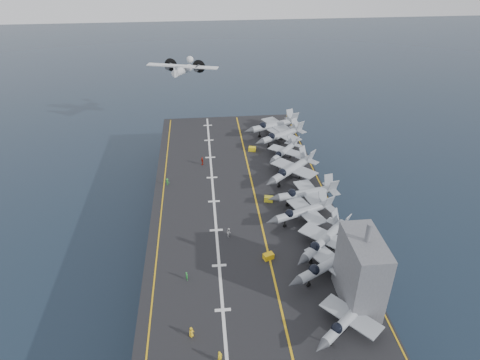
{
  "coord_description": "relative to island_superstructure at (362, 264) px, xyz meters",
  "views": [
    {
      "loc": [
        -7.84,
        -75.95,
        61.7
      ],
      "look_at": [
        0.0,
        4.0,
        13.0
      ],
      "focal_mm": 32.0,
      "sensor_mm": 36.0,
      "label": 1
    }
  ],
  "objects": [
    {
      "name": "deck_edge_stbd",
      "position": [
        3.5,
        30.0,
        -7.48
      ],
      "size": [
        0.25,
        90.0,
        0.02
      ],
      "primitive_type": "cube",
      "color": "gold",
      "rests_on": "flight_deck"
    },
    {
      "name": "landing_centerline",
      "position": [
        -21.0,
        30.0,
        -7.48
      ],
      "size": [
        0.5,
        90.0,
        0.02
      ],
      "primitive_type": "cube",
      "color": "silver",
      "rests_on": "flight_deck"
    },
    {
      "name": "crew_3",
      "position": [
        -31.2,
        37.82,
        -6.69
      ],
      "size": [
        1.15,
        0.99,
        1.62
      ],
      "primitive_type": "imported",
      "color": "#26882B",
      "rests_on": "flight_deck"
    },
    {
      "name": "island_superstructure",
      "position": [
        0.0,
        0.0,
        0.0
      ],
      "size": [
        5.0,
        10.0,
        15.0
      ],
      "primitive_type": null,
      "color": "#56595E",
      "rests_on": "flight_deck"
    },
    {
      "name": "fighter_jet_8",
      "position": [
        -2.69,
        62.31,
        -4.63
      ],
      "size": [
        19.47,
        16.42,
        5.74
      ],
      "primitive_type": null,
      "color": "gray",
      "rests_on": "flight_deck"
    },
    {
      "name": "foul_line",
      "position": [
        -12.0,
        30.0,
        -7.48
      ],
      "size": [
        0.35,
        90.0,
        0.02
      ],
      "primitive_type": "cube",
      "color": "gold",
      "rests_on": "flight_deck"
    },
    {
      "name": "transport_plane",
      "position": [
        -27.86,
        87.78,
        3.71
      ],
      "size": [
        26.26,
        21.4,
        5.38
      ],
      "primitive_type": null,
      "color": "silver"
    },
    {
      "name": "tow_cart_b",
      "position": [
        -9.33,
        28.98,
        -6.95
      ],
      "size": [
        2.09,
        1.63,
        1.11
      ],
      "primitive_type": null,
      "color": "yellow",
      "rests_on": "flight_deck"
    },
    {
      "name": "fighter_jet_0",
      "position": [
        -3.15,
        -5.35,
        -5.11
      ],
      "size": [
        16.46,
        15.88,
        4.78
      ],
      "primitive_type": null,
      "color": "gray",
      "rests_on": "flight_deck"
    },
    {
      "name": "crew_7",
      "position": [
        -18.69,
        17.98,
        -6.57
      ],
      "size": [
        0.76,
        1.13,
        1.85
      ],
      "primitive_type": "imported",
      "color": "silver",
      "rests_on": "flight_deck"
    },
    {
      "name": "tow_cart_a",
      "position": [
        -12.19,
        10.96,
        -6.97
      ],
      "size": [
        2.07,
        1.72,
        1.07
      ],
      "primitive_type": null,
      "color": "#E9B210",
      "rests_on": "flight_deck"
    },
    {
      "name": "hull",
      "position": [
        -15.0,
        30.0,
        -12.9
      ],
      "size": [
        36.0,
        90.0,
        10.0
      ],
      "primitive_type": "cube",
      "color": "#56595E",
      "rests_on": "ground"
    },
    {
      "name": "crew_6",
      "position": [
        -21.95,
        -8.98,
        -6.5
      ],
      "size": [
        1.44,
        1.32,
        2.0
      ],
      "primitive_type": "imported",
      "color": "yellow",
      "rests_on": "flight_deck"
    },
    {
      "name": "flight_deck",
      "position": [
        -15.0,
        30.0,
        -7.7
      ],
      "size": [
        38.0,
        92.0,
        0.4
      ],
      "primitive_type": "cube",
      "color": "black",
      "rests_on": "hull"
    },
    {
      "name": "fighter_jet_7",
      "position": [
        -1.71,
        56.11,
        -4.8
      ],
      "size": [
        18.66,
        16.83,
        5.4
      ],
      "primitive_type": null,
      "color": "gray",
      "rests_on": "flight_deck"
    },
    {
      "name": "fighter_jet_6",
      "position": [
        -2.62,
        47.35,
        -5.23
      ],
      "size": [
        15.02,
        15.62,
        4.54
      ],
      "primitive_type": null,
      "color": "gray",
      "rests_on": "flight_deck"
    },
    {
      "name": "fighter_jet_2",
      "position": [
        -1.93,
        12.13,
        -4.82
      ],
      "size": [
        18.2,
        18.12,
        5.35
      ],
      "primitive_type": null,
      "color": "#9CA3AC",
      "rests_on": "flight_deck"
    },
    {
      "name": "fighter_jet_3",
      "position": [
        -3.77,
        21.19,
        -4.95
      ],
      "size": [
        17.18,
        14.32,
        5.1
      ],
      "primitive_type": null,
      "color": "gray",
      "rests_on": "flight_deck"
    },
    {
      "name": "crew_4",
      "position": [
        -23.09,
        46.43,
        -6.47
      ],
      "size": [
        1.23,
        1.46,
        2.07
      ],
      "primitive_type": "imported",
      "color": "#A41E0E",
      "rests_on": "flight_deck"
    },
    {
      "name": "fighter_jet_1",
      "position": [
        -2.88,
        5.75,
        -4.8
      ],
      "size": [
        18.65,
        16.6,
        5.41
      ],
      "primitive_type": null,
      "color": "#8F979D",
      "rests_on": "flight_deck"
    },
    {
      "name": "tow_cart_c",
      "position": [
        -9.97,
        52.64,
        -6.96
      ],
      "size": [
        2.06,
        1.61,
        1.09
      ],
      "primitive_type": null,
      "color": "yellow",
      "rests_on": "flight_deck"
    },
    {
      "name": "ground",
      "position": [
        -15.0,
        30.0,
        -17.9
      ],
      "size": [
        500.0,
        500.0,
        0.0
      ],
      "primitive_type": "plane",
      "color": "#142135",
      "rests_on": "ground"
    },
    {
      "name": "fighter_jet_5",
      "position": [
        -2.76,
        37.42,
        -4.64
      ],
      "size": [
        19.56,
        19.18,
        5.71
      ],
      "primitive_type": null,
      "color": "gray",
      "rests_on": "flight_deck"
    },
    {
      "name": "deck_edge_port",
      "position": [
        -32.0,
        30.0,
        -7.48
      ],
      "size": [
        0.25,
        90.0,
        0.02
      ],
      "primitive_type": "cube",
      "color": "gold",
      "rests_on": "flight_deck"
    },
    {
      "name": "crew_1",
      "position": [
        -26.54,
        7.12,
        -6.68
      ],
      "size": [
        0.93,
        1.14,
        1.65
      ],
      "primitive_type": "imported",
      "color": "#268C33",
      "rests_on": "flight_deck"
    },
    {
      "name": "fighter_jet_4",
      "position": [
        -1.56,
        27.62,
        -4.86
      ],
      "size": [
        16.91,
        12.91,
        5.29
      ],
      "primitive_type": null,
      "color": "gray",
      "rests_on": "flight_deck"
    },
    {
      "name": "crew_0",
      "position": [
        -25.8,
        -4.4,
        -6.62
      ],
      "size": [
        1.26,
        1.23,
        1.77
      ],
      "primitive_type": "imported",
      "color": "gold",
      "rests_on": "flight_deck"
    }
  ]
}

